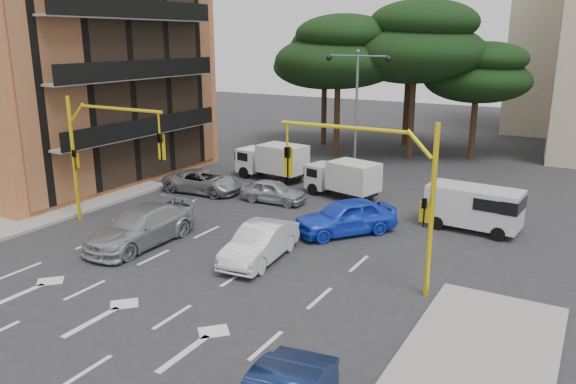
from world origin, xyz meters
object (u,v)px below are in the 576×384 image
(car_silver_wagon, at_px, (141,227))
(van_white, at_px, (474,208))
(car_white_hatch, at_px, (260,243))
(box_truck_a, at_px, (272,162))
(car_silver_cross_a, at_px, (204,181))
(box_truck_b, at_px, (342,179))
(signal_mast_left, at_px, (99,144))
(car_silver_cross_b, at_px, (274,191))
(signal_mast_right, at_px, (381,180))
(car_blue_compact, at_px, (346,217))
(street_lamp_center, at_px, (357,92))

(car_silver_wagon, bearing_deg, van_white, 37.11)
(car_white_hatch, xyz_separation_m, box_truck_a, (-6.41, 11.60, 0.40))
(van_white, bearing_deg, car_silver_wagon, -49.03)
(car_silver_cross_a, xyz_separation_m, box_truck_b, (7.33, 2.98, 0.40))
(signal_mast_left, bearing_deg, car_silver_cross_b, 55.13)
(signal_mast_right, height_order, car_silver_wagon, signal_mast_right)
(car_blue_compact, relative_size, car_silver_wagon, 0.86)
(street_lamp_center, bearing_deg, signal_mast_right, -64.09)
(car_silver_wagon, xyz_separation_m, car_silver_cross_b, (1.70, 8.25, -0.18))
(car_blue_compact, bearing_deg, car_silver_cross_a, -155.38)
(car_silver_cross_b, height_order, van_white, van_white)
(car_white_hatch, relative_size, car_blue_compact, 0.94)
(car_white_hatch, xyz_separation_m, car_silver_wagon, (-5.41, -0.97, 0.06))
(car_blue_compact, xyz_separation_m, van_white, (4.91, 3.36, 0.23))
(van_white, bearing_deg, car_blue_compact, -51.28)
(car_silver_cross_a, height_order, van_white, van_white)
(car_white_hatch, height_order, car_silver_wagon, car_silver_wagon)
(car_blue_compact, height_order, car_silver_wagon, car_blue_compact)
(car_blue_compact, distance_m, box_truck_b, 6.02)
(signal_mast_left, relative_size, car_silver_cross_b, 1.67)
(car_silver_wagon, bearing_deg, signal_mast_right, 6.43)
(signal_mast_left, height_order, street_lamp_center, street_lamp_center)
(car_silver_wagon, distance_m, car_silver_cross_a, 8.49)
(signal_mast_left, relative_size, car_silver_cross_a, 1.29)
(car_blue_compact, bearing_deg, box_truck_b, 154.01)
(signal_mast_left, relative_size, car_silver_wagon, 1.10)
(box_truck_a, bearing_deg, car_blue_compact, -123.44)
(signal_mast_right, height_order, car_silver_cross_a, signal_mast_right)
(car_silver_cross_a, distance_m, van_white, 14.86)
(street_lamp_center, bearing_deg, car_silver_wagon, -103.07)
(van_white, relative_size, box_truck_b, 0.97)
(signal_mast_right, xyz_separation_m, signal_mast_left, (-13.61, 0.00, 0.00))
(car_white_hatch, bearing_deg, street_lamp_center, 92.66)
(car_silver_wagon, bearing_deg, car_white_hatch, 10.70)
(box_truck_a, xyz_separation_m, box_truck_b, (5.50, -1.59, -0.09))
(car_white_hatch, height_order, car_silver_cross_a, car_white_hatch)
(street_lamp_center, xyz_separation_m, car_silver_wagon, (-3.50, -15.08, -4.64))
(street_lamp_center, xyz_separation_m, car_blue_compact, (3.59, -9.52, -4.63))
(street_lamp_center, distance_m, box_truck_b, 6.08)
(signal_mast_left, bearing_deg, car_silver_cross_a, 86.05)
(car_blue_compact, relative_size, box_truck_b, 1.10)
(car_silver_wagon, distance_m, car_silver_cross_b, 8.43)
(car_blue_compact, distance_m, car_silver_cross_b, 6.03)
(box_truck_b, bearing_deg, car_blue_compact, -140.48)
(street_lamp_center, bearing_deg, car_blue_compact, -69.33)
(car_white_hatch, height_order, van_white, van_white)
(car_white_hatch, bearing_deg, car_silver_cross_a, 134.46)
(car_silver_wagon, height_order, box_truck_a, box_truck_a)
(van_white, height_order, box_truck_b, box_truck_b)
(signal_mast_right, height_order, box_truck_b, signal_mast_right)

